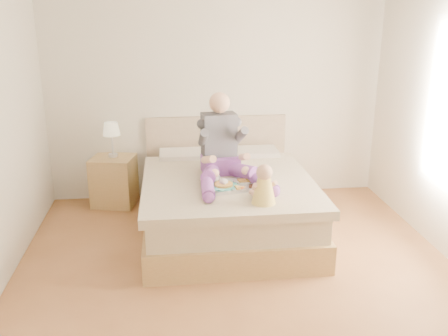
{
  "coord_description": "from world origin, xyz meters",
  "views": [
    {
      "loc": [
        -0.57,
        -3.8,
        2.28
      ],
      "look_at": [
        -0.06,
        0.72,
        0.79
      ],
      "focal_mm": 40.0,
      "sensor_mm": 36.0,
      "label": 1
    }
  ],
  "objects": [
    {
      "name": "room",
      "position": [
        0.08,
        0.01,
        1.51
      ],
      "size": [
        4.02,
        4.22,
        2.71
      ],
      "color": "brown",
      "rests_on": "ground"
    },
    {
      "name": "bed",
      "position": [
        0.0,
        1.08,
        0.32
      ],
      "size": [
        1.7,
        2.18,
        1.0
      ],
      "color": "#9D7D49",
      "rests_on": "ground"
    },
    {
      "name": "nightstand",
      "position": [
        -1.24,
        1.88,
        0.29
      ],
      "size": [
        0.56,
        0.52,
        0.58
      ],
      "rotation": [
        0.0,
        0.0,
        -0.22
      ],
      "color": "#9D7D49",
      "rests_on": "ground"
    },
    {
      "name": "lamp",
      "position": [
        -1.23,
        1.91,
        0.89
      ],
      "size": [
        0.2,
        0.2,
        0.41
      ],
      "color": "silver",
      "rests_on": "nightstand"
    },
    {
      "name": "adult",
      "position": [
        -0.03,
        1.0,
        0.86
      ],
      "size": [
        0.72,
        1.08,
        0.86
      ],
      "rotation": [
        0.0,
        0.0,
        0.14
      ],
      "color": "#753B93",
      "rests_on": "bed"
    },
    {
      "name": "tray",
      "position": [
        0.02,
        0.67,
        0.64
      ],
      "size": [
        0.52,
        0.44,
        0.13
      ],
      "rotation": [
        0.0,
        0.0,
        0.19
      ],
      "color": "silver",
      "rests_on": "bed"
    },
    {
      "name": "baby",
      "position": [
        0.24,
        0.24,
        0.76
      ],
      "size": [
        0.23,
        0.32,
        0.36
      ],
      "rotation": [
        0.0,
        0.0,
        0.2
      ],
      "color": "#FFD950",
      "rests_on": "bed"
    }
  ]
}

